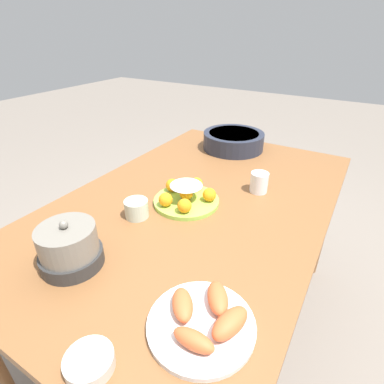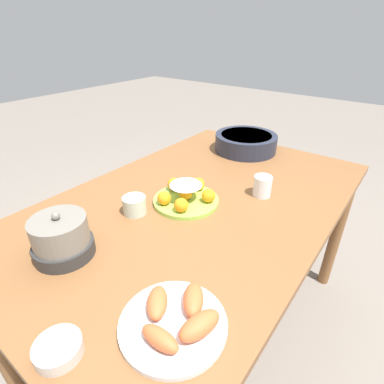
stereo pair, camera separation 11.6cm
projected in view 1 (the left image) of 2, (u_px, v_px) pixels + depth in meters
name	position (u px, v px, depth m)	size (l,w,h in m)	color
ground_plane	(196.00, 324.00, 1.56)	(12.00, 12.00, 0.00)	slate
dining_table	(197.00, 217.00, 1.23)	(1.52, 0.96, 0.76)	brown
cake_plate	(186.00, 196.00, 1.15)	(0.25, 0.25, 0.09)	#99CC4C
serving_bowl	(233.00, 140.00, 1.64)	(0.33, 0.33, 0.09)	#232838
sauce_bowl	(89.00, 362.00, 0.60)	(0.10, 0.10, 0.03)	beige
seafood_platter	(205.00, 320.00, 0.68)	(0.25, 0.25, 0.06)	silver
cup_near	(259.00, 182.00, 1.22)	(0.07, 0.07, 0.08)	white
cup_far	(137.00, 209.00, 1.07)	(0.08, 0.08, 0.07)	beige
warming_pot	(69.00, 247.00, 0.84)	(0.18, 0.18, 0.15)	#2D2D2D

